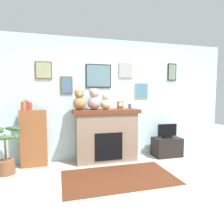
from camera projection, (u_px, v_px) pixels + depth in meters
ground_plane at (163, 198)px, 2.70m from camera, size 12.00×12.00×0.00m
back_wall at (119, 99)px, 4.51m from camera, size 5.20×0.15×2.60m
fireplace at (106, 135)px, 4.19m from camera, size 1.38×0.52×1.10m
bookshelf at (33, 137)px, 3.84m from camera, size 0.48×0.16×1.31m
potted_plant at (6, 153)px, 3.48m from camera, size 0.54×0.54×0.84m
tv_stand at (167, 147)px, 4.53m from camera, size 0.62×0.40×0.43m
television at (167, 131)px, 4.50m from camera, size 0.47×0.14×0.32m
area_rug at (119, 177)px, 3.37m from camera, size 1.89×1.10×0.01m
candle_jar at (130, 106)px, 4.26m from camera, size 0.07×0.07×0.11m
mantel_clock at (120, 105)px, 4.20m from camera, size 0.11×0.08×0.16m
teddy_bear_cream at (79, 101)px, 3.96m from camera, size 0.26×0.26×0.41m
teddy_bear_brown at (94, 100)px, 4.04m from camera, size 0.27×0.27×0.44m
teddy_bear_grey at (106, 102)px, 4.11m from camera, size 0.21×0.21×0.34m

